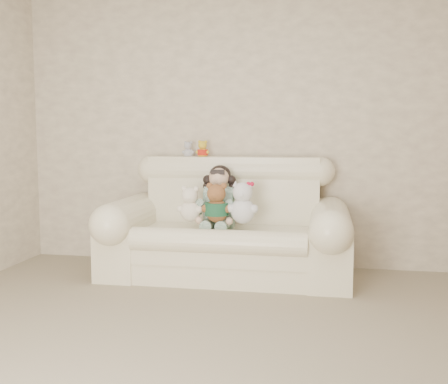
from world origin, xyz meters
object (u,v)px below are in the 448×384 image
Objects in this scene: sofa at (226,218)px; cream_teddy at (190,201)px; white_cat at (243,198)px; brown_teddy at (217,199)px; seated_child at (219,196)px.

sofa is 0.35m from cream_teddy.
brown_teddy is at bearing -171.88° from white_cat.
brown_teddy is 1.11× the size of cream_teddy.
brown_teddy is at bearing -85.52° from seated_child.
seated_child is 1.58× the size of cream_teddy.
sofa is 0.29m from white_cat.
brown_teddy reaches higher than cream_teddy.
seated_child is at bearing 45.27° from cream_teddy.
sofa is 5.09× the size of white_cat.
sofa is 3.80× the size of seated_child.
brown_teddy is 0.23m from cream_teddy.
white_cat is at bearing -39.73° from sofa.
cream_teddy is (-0.45, 0.00, -0.03)m from white_cat.
white_cat is 1.18× the size of cream_teddy.
seated_child is 0.30m from cream_teddy.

